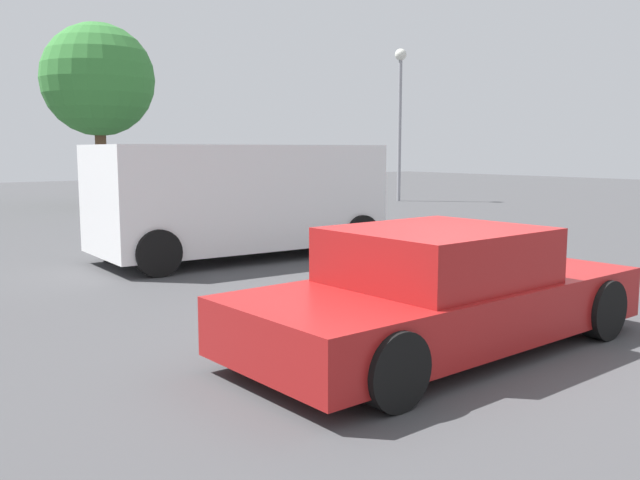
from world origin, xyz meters
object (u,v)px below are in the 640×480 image
Objects in this scene: sedan_foreground at (441,293)px; van_white at (241,197)px; light_post_near at (400,97)px; dog at (326,272)px.

van_white reaches higher than sedan_foreground.
van_white is 15.07m from light_post_near.
van_white is at bearing -146.07° from light_post_near.
light_post_near is at bearing 45.18° from sedan_foreground.
dog is at bearing -138.15° from light_post_near.
van_white is 0.93× the size of light_post_near.
van_white is (1.56, 6.33, 0.56)m from sedan_foreground.
sedan_foreground is 0.85× the size of van_white.
sedan_foreground is at bearing -133.50° from light_post_near.
sedan_foreground is at bearing -100.92° from van_white.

